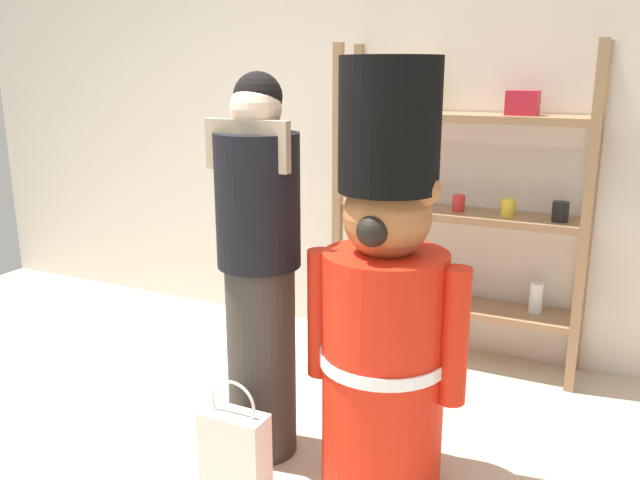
% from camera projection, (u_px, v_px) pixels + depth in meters
% --- Properties ---
extents(back_wall, '(6.40, 0.12, 2.60)m').
position_uv_depth(back_wall, '(378.00, 129.00, 4.03)').
color(back_wall, silver).
rests_on(back_wall, ground_plane).
extents(merchandise_shelf, '(1.41, 0.35, 1.80)m').
position_uv_depth(merchandise_shelf, '(457.00, 205.00, 3.69)').
color(merchandise_shelf, '#93704C').
rests_on(merchandise_shelf, ground_plane).
extents(teddy_bear_guard, '(0.67, 0.51, 1.71)m').
position_uv_depth(teddy_bear_guard, '(385.00, 308.00, 2.57)').
color(teddy_bear_guard, red).
rests_on(teddy_bear_guard, ground_plane).
extents(person_shopper, '(0.37, 0.35, 1.65)m').
position_uv_depth(person_shopper, '(260.00, 268.00, 2.76)').
color(person_shopper, '#38332D').
rests_on(person_shopper, ground_plane).
extents(shopping_bag, '(0.27, 0.13, 0.49)m').
position_uv_depth(shopping_bag, '(235.00, 452.00, 2.61)').
color(shopping_bag, silver).
rests_on(shopping_bag, ground_plane).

